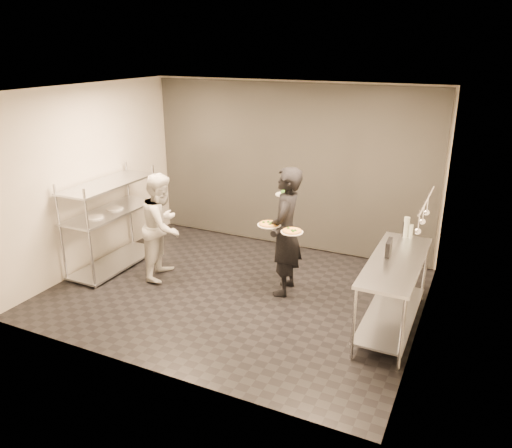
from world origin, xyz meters
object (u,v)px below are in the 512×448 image
at_px(pos_monitor, 389,248).
at_px(waiter, 285,232).
at_px(pass_rack, 111,220).
at_px(bottle_green, 406,227).
at_px(pizza_plate_far, 292,231).
at_px(prep_counter, 394,282).
at_px(chef, 162,226).
at_px(bottle_clear, 411,231).
at_px(bottle_dark, 405,229).
at_px(pizza_plate_near, 269,224).
at_px(salad_plate, 285,193).

bearing_deg(pos_monitor, waiter, 168.40).
distance_m(pass_rack, bottle_green, 4.38).
bearing_deg(bottle_green, pizza_plate_far, -150.84).
height_order(pizza_plate_far, pos_monitor, pos_monitor).
height_order(prep_counter, chef, chef).
distance_m(chef, pos_monitor, 3.29).
xyz_separation_m(pos_monitor, bottle_green, (0.09, 0.69, 0.05)).
height_order(pizza_plate_far, bottle_clear, bottle_clear).
distance_m(pizza_plate_far, bottle_clear, 1.57).
height_order(bottle_clear, bottle_dark, bottle_dark).
distance_m(prep_counter, pizza_plate_far, 1.42).
xyz_separation_m(bottle_clear, bottle_dark, (-0.08, 0.00, 0.02)).
xyz_separation_m(pos_monitor, bottle_dark, (0.07, 0.69, 0.02)).
distance_m(waiter, bottle_clear, 1.66).
bearing_deg(waiter, chef, -88.95).
bearing_deg(pizza_plate_far, chef, -179.66).
xyz_separation_m(waiter, bottle_green, (1.52, 0.47, 0.15)).
height_order(bottle_green, bottle_clear, bottle_green).
height_order(pos_monitor, bottle_dark, bottle_dark).
height_order(pizza_plate_near, pizza_plate_far, pizza_plate_near).
relative_size(bottle_green, bottle_dark, 1.28).
bearing_deg(chef, pos_monitor, -101.67).
bearing_deg(prep_counter, pos_monitor, 137.40).
xyz_separation_m(pass_rack, bottle_dark, (4.28, 0.80, 0.26)).
bearing_deg(pizza_plate_near, chef, -176.67).
relative_size(chef, pizza_plate_near, 5.03).
height_order(salad_plate, bottle_green, salad_plate).
relative_size(waiter, bottle_green, 6.51).
height_order(chef, bottle_green, chef).
bearing_deg(bottle_dark, pizza_plate_near, -158.67).
xyz_separation_m(pass_rack, waiter, (2.77, 0.33, 0.14)).
xyz_separation_m(prep_counter, pos_monitor, (-0.12, 0.11, 0.39)).
relative_size(chef, bottle_green, 5.72).
bearing_deg(pass_rack, pos_monitor, 1.54).
bearing_deg(bottle_clear, pass_rack, -169.57).
xyz_separation_m(waiter, salad_plate, (-0.12, 0.26, 0.47)).
height_order(pizza_plate_near, bottle_clear, bottle_clear).
bearing_deg(bottle_dark, pizza_plate_far, -150.60).
relative_size(pass_rack, bottle_dark, 7.37).
distance_m(waiter, chef, 1.87).
xyz_separation_m(pass_rack, bottle_green, (4.30, 0.80, 0.29)).
xyz_separation_m(prep_counter, bottle_dark, (-0.05, 0.80, 0.40)).
relative_size(prep_counter, pos_monitor, 6.97).
relative_size(salad_plate, bottle_clear, 1.41).
bearing_deg(bottle_dark, bottle_green, 0.00).
height_order(prep_counter, pizza_plate_near, pizza_plate_near).
relative_size(prep_counter, chef, 1.13).
height_order(chef, bottle_clear, chef).
bearing_deg(pass_rack, pizza_plate_far, 1.20).
relative_size(pass_rack, chef, 1.00).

